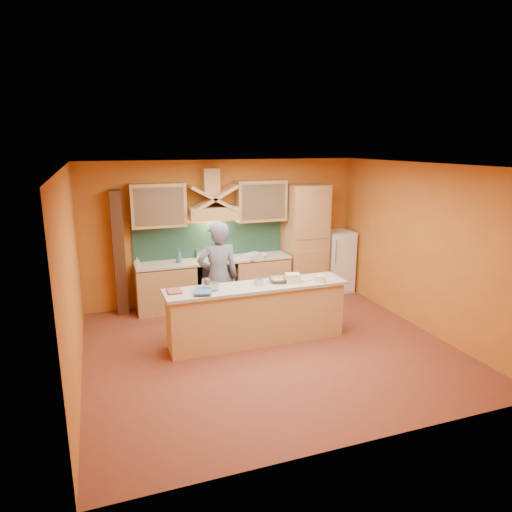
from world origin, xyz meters
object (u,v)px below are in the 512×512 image
object	(u,v)px
person	(218,278)
kitchen_scale	(259,282)
fridge	(337,261)
stove	(215,283)
mixing_bowl	(278,280)

from	to	relation	value
person	kitchen_scale	size ratio (longest dim) A/B	16.25
fridge	kitchen_scale	size ratio (longest dim) A/B	11.18
fridge	person	distance (m)	3.25
person	kitchen_scale	bearing A→B (deg)	133.63
person	kitchen_scale	world-z (taller)	person
fridge	kitchen_scale	xyz separation A→B (m)	(-2.46, -1.89, 0.34)
fridge	person	xyz separation A→B (m)	(-2.96, -1.31, 0.30)
stove	fridge	size ratio (longest dim) A/B	0.69
stove	mixing_bowl	size ratio (longest dim) A/B	3.01
stove	fridge	bearing A→B (deg)	0.00
person	mixing_bowl	bearing A→B (deg)	149.22
stove	fridge	xyz separation A→B (m)	(2.70, 0.00, 0.20)
kitchen_scale	mixing_bowl	bearing A→B (deg)	-4.83
stove	kitchen_scale	distance (m)	1.98
stove	person	world-z (taller)	person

